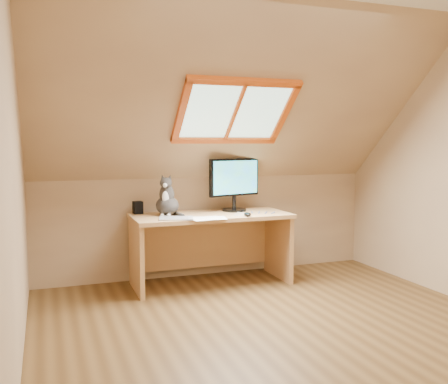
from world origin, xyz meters
name	(u,v)px	position (x,y,z in m)	size (l,w,h in m)	color
ground	(287,334)	(0.00, 0.00, 0.00)	(3.50, 3.50, 0.00)	brown
room_shell	(296,131)	(0.00, -0.09, 1.43)	(3.52, 3.52, 2.41)	tan
desk	(209,235)	(-0.11, 1.45, 0.46)	(1.49, 0.65, 0.68)	tan
monitor	(234,181)	(0.17, 1.49, 0.98)	(0.55, 0.24, 0.52)	black
cat	(167,201)	(-0.52, 1.43, 0.82)	(0.29, 0.32, 0.39)	#3D3936
desk_speaker	(138,208)	(-0.76, 1.63, 0.74)	(0.08, 0.08, 0.12)	black
graphics_tablet	(176,218)	(-0.50, 1.18, 0.68)	(0.30, 0.21, 0.01)	#B2B2B7
mouse	(247,214)	(0.16, 1.12, 0.70)	(0.06, 0.11, 0.04)	black
papers	(214,218)	(-0.17, 1.12, 0.68)	(0.33, 0.27, 0.00)	white
cables	(254,213)	(0.29, 1.26, 0.68)	(0.51, 0.26, 0.01)	silver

